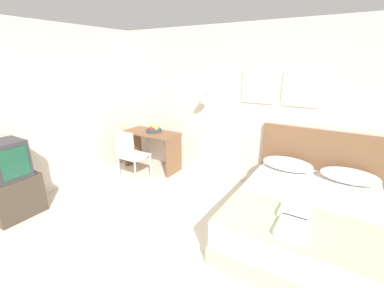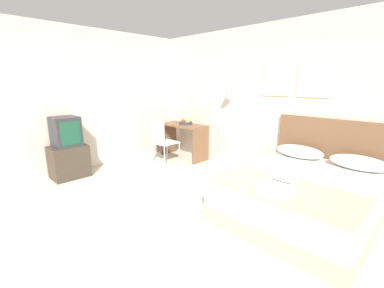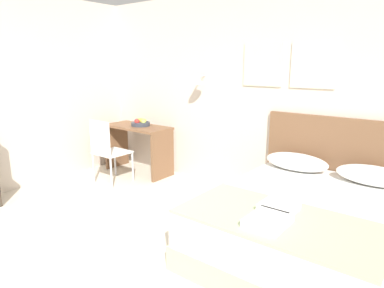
{
  "view_description": "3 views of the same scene",
  "coord_description": "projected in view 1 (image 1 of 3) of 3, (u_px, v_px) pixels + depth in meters",
  "views": [
    {
      "loc": [
        1.61,
        -1.35,
        2.09
      ],
      "look_at": [
        -0.43,
        1.98,
        0.81
      ],
      "focal_mm": 24.0,
      "sensor_mm": 36.0,
      "label": 1
    },
    {
      "loc": [
        2.49,
        -1.5,
        1.68
      ],
      "look_at": [
        -0.22,
        1.24,
        0.74
      ],
      "focal_mm": 24.0,
      "sensor_mm": 36.0,
      "label": 2
    },
    {
      "loc": [
        2.34,
        -1.3,
        1.73
      ],
      "look_at": [
        -0.15,
        1.9,
        0.76
      ],
      "focal_mm": 32.0,
      "sensor_mm": 36.0,
      "label": 3
    }
  ],
  "objects": [
    {
      "name": "ground_plane",
      "position": [
        125.0,
        282.0,
        2.54
      ],
      "size": [
        24.0,
        24.0,
        0.0
      ],
      "primitive_type": "plane",
      "color": "beige"
    },
    {
      "name": "wall_back",
      "position": [
        237.0,
        108.0,
        4.34
      ],
      "size": [
        5.58,
        0.31,
        2.65
      ],
      "color": "beige",
      "rests_on": "ground_plane"
    },
    {
      "name": "bed",
      "position": [
        304.0,
        219.0,
        3.1
      ],
      "size": [
        1.6,
        2.02,
        0.53
      ],
      "color": "#B2C693",
      "rests_on": "ground_plane"
    },
    {
      "name": "headboard",
      "position": [
        318.0,
        167.0,
        3.85
      ],
      "size": [
        1.72,
        0.06,
        1.14
      ],
      "color": "brown",
      "rests_on": "ground_plane"
    },
    {
      "name": "pillow_left",
      "position": [
        287.0,
        164.0,
        3.82
      ],
      "size": [
        0.72,
        0.37,
        0.19
      ],
      "color": "white",
      "rests_on": "bed"
    },
    {
      "name": "pillow_right",
      "position": [
        349.0,
        176.0,
        3.42
      ],
      "size": [
        0.72,
        0.37,
        0.19
      ],
      "color": "white",
      "rests_on": "bed"
    },
    {
      "name": "throw_blanket",
      "position": [
        298.0,
        225.0,
        2.54
      ],
      "size": [
        1.56,
        0.81,
        0.02
      ],
      "color": "#B2C693",
      "rests_on": "bed"
    },
    {
      "name": "folded_towel_near_foot",
      "position": [
        294.0,
        212.0,
        2.68
      ],
      "size": [
        0.28,
        0.26,
        0.06
      ],
      "color": "white",
      "rests_on": "throw_blanket"
    },
    {
      "name": "folded_towel_mid_bed",
      "position": [
        293.0,
        228.0,
        2.43
      ],
      "size": [
        0.28,
        0.34,
        0.06
      ],
      "color": "white",
      "rests_on": "throw_blanket"
    },
    {
      "name": "desk",
      "position": [
        152.0,
        143.0,
        5.09
      ],
      "size": [
        1.1,
        0.51,
        0.76
      ],
      "color": "brown",
      "rests_on": "ground_plane"
    },
    {
      "name": "desk_chair",
      "position": [
        129.0,
        152.0,
        4.53
      ],
      "size": [
        0.44,
        0.44,
        0.94
      ],
      "color": "white",
      "rests_on": "ground_plane"
    },
    {
      "name": "fruit_bowl",
      "position": [
        154.0,
        130.0,
        5.01
      ],
      "size": [
        0.29,
        0.29,
        0.12
      ],
      "color": "#333842",
      "rests_on": "desk"
    },
    {
      "name": "tv_stand",
      "position": [
        15.0,
        196.0,
        3.57
      ],
      "size": [
        0.45,
        0.6,
        0.58
      ],
      "color": "#3D3328",
      "rests_on": "ground_plane"
    },
    {
      "name": "television",
      "position": [
        7.0,
        160.0,
        3.4
      ],
      "size": [
        0.44,
        0.42,
        0.51
      ],
      "color": "#2D2D30",
      "rests_on": "tv_stand"
    }
  ]
}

